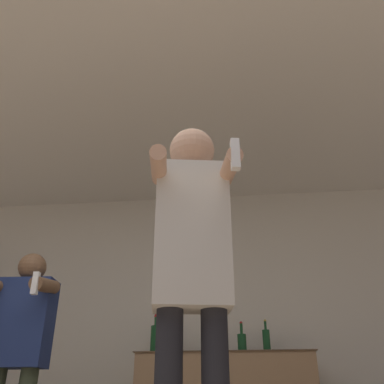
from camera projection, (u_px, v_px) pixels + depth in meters
wall_back at (155, 321)px, 4.06m from camera, size 7.00×0.06×2.55m
ceiling_slab at (128, 117)px, 3.35m from camera, size 7.00×3.39×0.05m
bottle_short_whiskey at (173, 340)px, 3.66m from camera, size 0.09×0.09×0.28m
bottle_brown_liquor at (266, 340)px, 3.58m from camera, size 0.06×0.06×0.27m
bottle_dark_rum at (156, 338)px, 3.68m from camera, size 0.09×0.09×0.34m
bottle_amber_bourbon at (242, 342)px, 3.60m from camera, size 0.07×0.07×0.26m
person_woman_foreground at (192, 264)px, 1.88m from camera, size 0.44×0.49×1.80m
person_man_side at (19, 341)px, 2.81m from camera, size 0.47×0.44×1.53m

